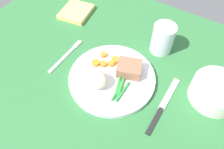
{
  "coord_description": "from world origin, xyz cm",
  "views": [
    {
      "loc": [
        16.92,
        -30.66,
        55.74
      ],
      "look_at": [
        -3.0,
        1.05,
        4.6
      ],
      "focal_mm": 34.07,
      "sensor_mm": 36.0,
      "label": 1
    }
  ],
  "objects_px": {
    "meat_portion": "(129,69)",
    "knife": "(163,106)",
    "water_glass": "(162,40)",
    "dinner_plate": "(112,78)",
    "salad_bowl": "(216,91)",
    "napkin": "(76,12)",
    "fork": "(66,56)"
  },
  "relations": [
    {
      "from": "meat_portion",
      "to": "knife",
      "type": "relative_size",
      "value": 0.35
    },
    {
      "from": "knife",
      "to": "water_glass",
      "type": "xyz_separation_m",
      "value": [
        -0.1,
        0.2,
        0.04
      ]
    },
    {
      "from": "meat_portion",
      "to": "dinner_plate",
      "type": "bearing_deg",
      "value": -130.6
    },
    {
      "from": "knife",
      "to": "salad_bowl",
      "type": "height_order",
      "value": "salad_bowl"
    },
    {
      "from": "dinner_plate",
      "to": "salad_bowl",
      "type": "distance_m",
      "value": 0.3
    },
    {
      "from": "dinner_plate",
      "to": "napkin",
      "type": "relative_size",
      "value": 2.18
    },
    {
      "from": "napkin",
      "to": "salad_bowl",
      "type": "bearing_deg",
      "value": -9.22
    },
    {
      "from": "meat_portion",
      "to": "napkin",
      "type": "height_order",
      "value": "meat_portion"
    },
    {
      "from": "fork",
      "to": "napkin",
      "type": "height_order",
      "value": "napkin"
    },
    {
      "from": "dinner_plate",
      "to": "napkin",
      "type": "xyz_separation_m",
      "value": [
        -0.29,
        0.2,
        0.0
      ]
    },
    {
      "from": "knife",
      "to": "water_glass",
      "type": "relative_size",
      "value": 2.03
    },
    {
      "from": "fork",
      "to": "napkin",
      "type": "bearing_deg",
      "value": 117.68
    },
    {
      "from": "dinner_plate",
      "to": "knife",
      "type": "height_order",
      "value": "dinner_plate"
    },
    {
      "from": "salad_bowl",
      "to": "napkin",
      "type": "xyz_separation_m",
      "value": [
        -0.57,
        0.09,
        -0.02
      ]
    },
    {
      "from": "fork",
      "to": "knife",
      "type": "relative_size",
      "value": 0.81
    },
    {
      "from": "fork",
      "to": "dinner_plate",
      "type": "bearing_deg",
      "value": -0.18
    },
    {
      "from": "knife",
      "to": "napkin",
      "type": "bearing_deg",
      "value": 152.32
    },
    {
      "from": "dinner_plate",
      "to": "salad_bowl",
      "type": "xyz_separation_m",
      "value": [
        0.28,
        0.1,
        0.02
      ]
    },
    {
      "from": "salad_bowl",
      "to": "knife",
      "type": "bearing_deg",
      "value": -135.89
    },
    {
      "from": "salad_bowl",
      "to": "meat_portion",
      "type": "bearing_deg",
      "value": -165.85
    },
    {
      "from": "dinner_plate",
      "to": "fork",
      "type": "bearing_deg",
      "value": -179.19
    },
    {
      "from": "dinner_plate",
      "to": "meat_portion",
      "type": "distance_m",
      "value": 0.06
    },
    {
      "from": "meat_portion",
      "to": "knife",
      "type": "height_order",
      "value": "meat_portion"
    },
    {
      "from": "dinner_plate",
      "to": "water_glass",
      "type": "xyz_separation_m",
      "value": [
        0.07,
        0.19,
        0.03
      ]
    },
    {
      "from": "water_glass",
      "to": "salad_bowl",
      "type": "height_order",
      "value": "water_glass"
    },
    {
      "from": "napkin",
      "to": "dinner_plate",
      "type": "bearing_deg",
      "value": -33.97
    },
    {
      "from": "meat_portion",
      "to": "salad_bowl",
      "type": "height_order",
      "value": "salad_bowl"
    },
    {
      "from": "fork",
      "to": "knife",
      "type": "distance_m",
      "value": 0.35
    },
    {
      "from": "salad_bowl",
      "to": "napkin",
      "type": "distance_m",
      "value": 0.58
    },
    {
      "from": "meat_portion",
      "to": "napkin",
      "type": "distance_m",
      "value": 0.36
    },
    {
      "from": "water_glass",
      "to": "fork",
      "type": "bearing_deg",
      "value": -142.18
    },
    {
      "from": "meat_portion",
      "to": "knife",
      "type": "xyz_separation_m",
      "value": [
        0.13,
        -0.04,
        -0.03
      ]
    }
  ]
}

